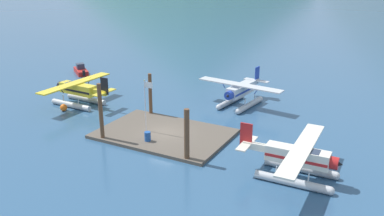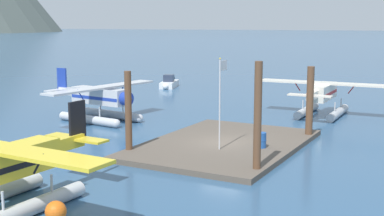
{
  "view_description": "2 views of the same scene",
  "coord_description": "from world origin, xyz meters",
  "px_view_note": "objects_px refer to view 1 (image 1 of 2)",
  "views": [
    {
      "loc": [
        19.73,
        -31.05,
        15.64
      ],
      "look_at": [
        1.51,
        2.94,
        2.14
      ],
      "focal_mm": 38.35,
      "sensor_mm": 36.0,
      "label": 1
    },
    {
      "loc": [
        -27.4,
        -12.5,
        7.28
      ],
      "look_at": [
        1.6,
        3.04,
        1.91
      ],
      "focal_mm": 48.15,
      "sensor_mm": 36.0,
      "label": 2
    }
  ],
  "objects_px": {
    "seaplane_cream_stbd_aft": "(297,160)",
    "seaplane_silver_bow_right": "(240,93)",
    "mooring_buoy": "(64,108)",
    "seaplane_yellow_port_fwd": "(78,92)",
    "fuel_drum": "(148,136)",
    "boat_red_open_west": "(81,70)",
    "flagpole": "(146,99)"
  },
  "relations": [
    {
      "from": "flagpole",
      "to": "fuel_drum",
      "type": "bearing_deg",
      "value": -55.25
    },
    {
      "from": "fuel_drum",
      "to": "flagpole",
      "type": "bearing_deg",
      "value": 124.75
    },
    {
      "from": "seaplane_silver_bow_right",
      "to": "boat_red_open_west",
      "type": "xyz_separation_m",
      "value": [
        -27.05,
        2.68,
        -1.09
      ]
    },
    {
      "from": "seaplane_yellow_port_fwd",
      "to": "mooring_buoy",
      "type": "bearing_deg",
      "value": -88.68
    },
    {
      "from": "fuel_drum",
      "to": "seaplane_yellow_port_fwd",
      "type": "height_order",
      "value": "seaplane_yellow_port_fwd"
    },
    {
      "from": "mooring_buoy",
      "to": "seaplane_cream_stbd_aft",
      "type": "xyz_separation_m",
      "value": [
        27.23,
        -3.05,
        1.18
      ]
    },
    {
      "from": "boat_red_open_west",
      "to": "seaplane_cream_stbd_aft",
      "type": "bearing_deg",
      "value": -24.32
    },
    {
      "from": "seaplane_cream_stbd_aft",
      "to": "seaplane_silver_bow_right",
      "type": "height_order",
      "value": "same"
    },
    {
      "from": "boat_red_open_west",
      "to": "flagpole",
      "type": "bearing_deg",
      "value": -33.84
    },
    {
      "from": "fuel_drum",
      "to": "seaplane_cream_stbd_aft",
      "type": "xyz_separation_m",
      "value": [
        13.77,
        -0.03,
        0.84
      ]
    },
    {
      "from": "fuel_drum",
      "to": "seaplane_yellow_port_fwd",
      "type": "xyz_separation_m",
      "value": [
        -13.52,
        5.55,
        0.84
      ]
    },
    {
      "from": "seaplane_cream_stbd_aft",
      "to": "boat_red_open_west",
      "type": "height_order",
      "value": "seaplane_cream_stbd_aft"
    },
    {
      "from": "seaplane_silver_bow_right",
      "to": "seaplane_yellow_port_fwd",
      "type": "bearing_deg",
      "value": -152.96
    },
    {
      "from": "flagpole",
      "to": "fuel_drum",
      "type": "xyz_separation_m",
      "value": [
        1.34,
        -1.94,
        -2.82
      ]
    },
    {
      "from": "fuel_drum",
      "to": "seaplane_yellow_port_fwd",
      "type": "bearing_deg",
      "value": 157.68
    },
    {
      "from": "mooring_buoy",
      "to": "seaplane_yellow_port_fwd",
      "type": "xyz_separation_m",
      "value": [
        -0.06,
        2.53,
        1.18
      ]
    },
    {
      "from": "fuel_drum",
      "to": "boat_red_open_west",
      "type": "distance_m",
      "value": 29.03
    },
    {
      "from": "fuel_drum",
      "to": "mooring_buoy",
      "type": "relative_size",
      "value": 1.1
    },
    {
      "from": "fuel_drum",
      "to": "boat_red_open_west",
      "type": "xyz_separation_m",
      "value": [
        -23.62,
        16.87,
        -0.25
      ]
    },
    {
      "from": "seaplane_cream_stbd_aft",
      "to": "mooring_buoy",
      "type": "bearing_deg",
      "value": 173.61
    },
    {
      "from": "seaplane_silver_bow_right",
      "to": "boat_red_open_west",
      "type": "height_order",
      "value": "seaplane_silver_bow_right"
    },
    {
      "from": "seaplane_yellow_port_fwd",
      "to": "boat_red_open_west",
      "type": "height_order",
      "value": "seaplane_yellow_port_fwd"
    },
    {
      "from": "seaplane_silver_bow_right",
      "to": "flagpole",
      "type": "bearing_deg",
      "value": -111.25
    },
    {
      "from": "fuel_drum",
      "to": "seaplane_silver_bow_right",
      "type": "relative_size",
      "value": 0.08
    },
    {
      "from": "flagpole",
      "to": "seaplane_cream_stbd_aft",
      "type": "bearing_deg",
      "value": -7.4
    },
    {
      "from": "seaplane_yellow_port_fwd",
      "to": "seaplane_silver_bow_right",
      "type": "xyz_separation_m",
      "value": [
        16.94,
        8.65,
        0.0
      ]
    },
    {
      "from": "flagpole",
      "to": "mooring_buoy",
      "type": "height_order",
      "value": "flagpole"
    },
    {
      "from": "mooring_buoy",
      "to": "seaplane_yellow_port_fwd",
      "type": "height_order",
      "value": "seaplane_yellow_port_fwd"
    },
    {
      "from": "seaplane_cream_stbd_aft",
      "to": "flagpole",
      "type": "bearing_deg",
      "value": 172.6
    },
    {
      "from": "seaplane_silver_bow_right",
      "to": "fuel_drum",
      "type": "bearing_deg",
      "value": -103.56
    },
    {
      "from": "seaplane_yellow_port_fwd",
      "to": "seaplane_silver_bow_right",
      "type": "distance_m",
      "value": 19.02
    },
    {
      "from": "mooring_buoy",
      "to": "seaplane_yellow_port_fwd",
      "type": "relative_size",
      "value": 0.08
    }
  ]
}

